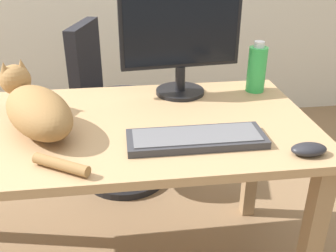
{
  "coord_description": "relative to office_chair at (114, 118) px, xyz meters",
  "views": [
    {
      "loc": [
        0.06,
        -1.23,
        1.3
      ],
      "look_at": [
        0.2,
        -0.16,
        0.76
      ],
      "focal_mm": 41.44,
      "sensor_mm": 36.0,
      "label": 1
    }
  ],
  "objects": [
    {
      "name": "desk",
      "position": [
        -0.02,
        -0.73,
        0.23
      ],
      "size": [
        1.47,
        0.73,
        0.7
      ],
      "color": "tan",
      "rests_on": "ground_plane"
    },
    {
      "name": "office_chair",
      "position": [
        0.0,
        0.0,
        0.0
      ],
      "size": [
        0.5,
        0.48,
        0.89
      ],
      "color": "black",
      "rests_on": "ground_plane"
    },
    {
      "name": "monitor",
      "position": [
        0.29,
        -0.48,
        0.55
      ],
      "size": [
        0.48,
        0.2,
        0.41
      ],
      "color": "black",
      "rests_on": "desk"
    },
    {
      "name": "keyboard",
      "position": [
        0.27,
        -0.9,
        0.34
      ],
      "size": [
        0.44,
        0.15,
        0.03
      ],
      "color": "#333338",
      "rests_on": "desk"
    },
    {
      "name": "cat",
      "position": [
        -0.24,
        -0.75,
        0.4
      ],
      "size": [
        0.34,
        0.55,
        0.2
      ],
      "color": "olive",
      "rests_on": "desk"
    },
    {
      "name": "computer_mouse",
      "position": [
        0.59,
        -1.02,
        0.34
      ],
      "size": [
        0.11,
        0.06,
        0.04
      ],
      "primitive_type": "ellipsoid",
      "color": "#232328",
      "rests_on": "desk"
    },
    {
      "name": "water_bottle",
      "position": [
        0.61,
        -0.49,
        0.42
      ],
      "size": [
        0.08,
        0.08,
        0.21
      ],
      "color": "green",
      "rests_on": "desk"
    }
  ]
}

